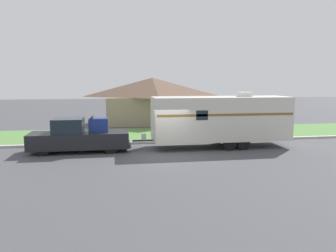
# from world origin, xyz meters

# --- Properties ---
(ground_plane) EXTENTS (120.00, 120.00, 0.00)m
(ground_plane) POSITION_xyz_m (0.00, 0.00, 0.00)
(ground_plane) COLOR #47474C
(curb_strip) EXTENTS (80.00, 0.30, 0.14)m
(curb_strip) POSITION_xyz_m (0.00, 3.75, 0.07)
(curb_strip) COLOR beige
(curb_strip) RESTS_ON ground_plane
(lawn_strip) EXTENTS (80.00, 7.00, 0.03)m
(lawn_strip) POSITION_xyz_m (0.00, 7.40, 0.01)
(lawn_strip) COLOR #568442
(lawn_strip) RESTS_ON ground_plane
(house_across_street) EXTENTS (9.74, 7.10, 4.44)m
(house_across_street) POSITION_xyz_m (0.83, 14.93, 2.30)
(house_across_street) COLOR gray
(house_across_street) RESTS_ON ground_plane
(pickup_truck) EXTENTS (5.78, 1.97, 2.07)m
(pickup_truck) POSITION_xyz_m (-5.04, 1.84, 0.88)
(pickup_truck) COLOR black
(pickup_truck) RESTS_ON ground_plane
(travel_trailer) EXTENTS (9.74, 2.50, 3.43)m
(travel_trailer) POSITION_xyz_m (3.59, 1.84, 1.81)
(travel_trailer) COLOR black
(travel_trailer) RESTS_ON ground_plane
(mailbox) EXTENTS (0.48, 0.20, 1.37)m
(mailbox) POSITION_xyz_m (-4.25, 4.60, 1.05)
(mailbox) COLOR brown
(mailbox) RESTS_ON ground_plane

